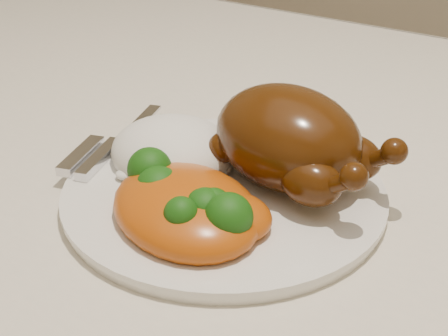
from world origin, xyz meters
The scene contains 7 objects.
dining_table centered at (0.00, 0.00, 0.67)m, with size 1.60×0.90×0.76m.
tablecloth centered at (0.00, 0.00, 0.74)m, with size 1.73×1.03×0.18m.
dinner_plate centered at (0.01, -0.08, 0.77)m, with size 0.29×0.29×0.01m, color white.
roast_chicken centered at (0.05, -0.04, 0.82)m, with size 0.18×0.13×0.09m.
rice_mound centered at (-0.05, -0.07, 0.79)m, with size 0.14×0.13×0.06m.
mac_and_cheese centered at (0.01, -0.14, 0.79)m, with size 0.18×0.16×0.06m.
cutlery centered at (-0.12, -0.08, 0.79)m, with size 0.06×0.17×0.01m.
Camera 1 is at (0.28, -0.48, 1.07)m, focal length 50.00 mm.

